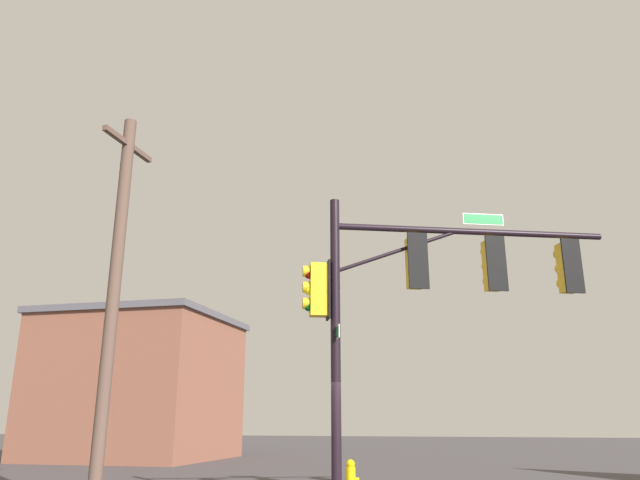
# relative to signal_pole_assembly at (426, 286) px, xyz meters

# --- Properties ---
(signal_pole_assembly) EXTENTS (6.38, 2.68, 6.35)m
(signal_pole_assembly) POSITION_rel_signal_pole_assembly_xyz_m (0.00, 0.00, 0.00)
(signal_pole_assembly) COLOR black
(signal_pole_assembly) RESTS_ON ground_plane
(utility_pole) EXTENTS (0.27, 1.80, 8.43)m
(utility_pole) POSITION_rel_signal_pole_assembly_xyz_m (-6.49, -1.51, -0.14)
(utility_pole) COLOR brown
(utility_pole) RESTS_ON ground_plane
(fire_hydrant) EXTENTS (0.33, 0.24, 0.83)m
(fire_hydrant) POSITION_rel_signal_pole_assembly_xyz_m (-2.29, 3.10, -4.10)
(fire_hydrant) COLOR yellow
(fire_hydrant) RESTS_ON ground_plane
(brick_building) EXTENTS (8.22, 8.02, 6.74)m
(brick_building) POSITION_rel_signal_pole_assembly_xyz_m (-14.84, 14.38, -1.13)
(brick_building) COLOR brown
(brick_building) RESTS_ON ground_plane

